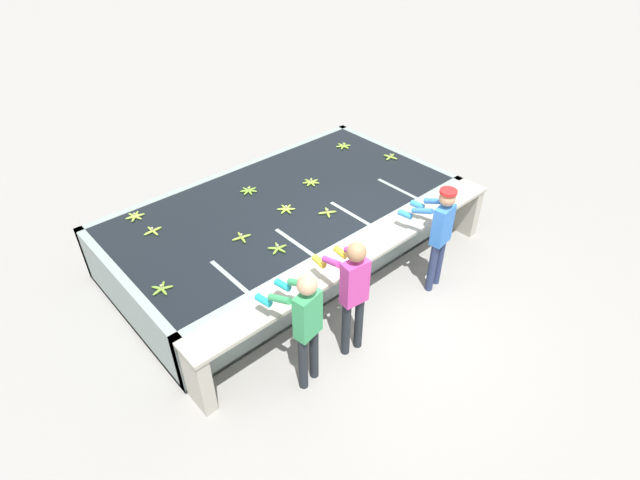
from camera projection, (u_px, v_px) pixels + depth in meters
name	position (u px, v px, depth m)	size (l,w,h in m)	color
ground_plane	(369.00, 308.00, 7.06)	(80.00, 80.00, 0.00)	gray
wash_tank	(285.00, 226.00, 7.91)	(5.33, 2.87, 0.90)	gray
work_ledge	(360.00, 265.00, 6.80)	(5.33, 0.45, 0.90)	#A8A393
worker_0	(305.00, 321.00, 5.49)	(0.48, 0.74, 1.66)	#1E2328
worker_1	(353.00, 288.00, 5.88)	(0.47, 0.74, 1.70)	#1E2328
worker_2	(439.00, 230.00, 6.86)	(0.47, 0.74, 1.65)	navy
banana_bunch_floating_0	(311.00, 182.00, 8.09)	(0.28, 0.28, 0.08)	#8CB738
banana_bunch_floating_1	(278.00, 248.00, 6.68)	(0.27, 0.27, 0.08)	#75A333
banana_bunch_floating_2	(327.00, 212.00, 7.38)	(0.26, 0.26, 0.08)	#93BC3D
banana_bunch_floating_3	(249.00, 190.00, 7.88)	(0.28, 0.28, 0.08)	#75A333
banana_bunch_floating_4	(153.00, 231.00, 7.00)	(0.28, 0.28, 0.08)	#9EC642
banana_bunch_floating_5	(390.00, 157.00, 8.80)	(0.28, 0.28, 0.08)	#93BC3D
banana_bunch_floating_6	(343.00, 146.00, 9.15)	(0.26, 0.28, 0.08)	#8CB738
banana_bunch_floating_7	(242.00, 237.00, 6.87)	(0.28, 0.28, 0.08)	#8CB738
banana_bunch_floating_8	(135.00, 216.00, 7.29)	(0.28, 0.28, 0.08)	#9EC642
banana_bunch_floating_9	(286.00, 209.00, 7.45)	(0.27, 0.28, 0.08)	#93BC3D
banana_bunch_floating_10	(162.00, 289.00, 6.03)	(0.28, 0.27, 0.08)	#75A333
knife_0	(350.00, 260.00, 6.49)	(0.32, 0.20, 0.02)	silver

